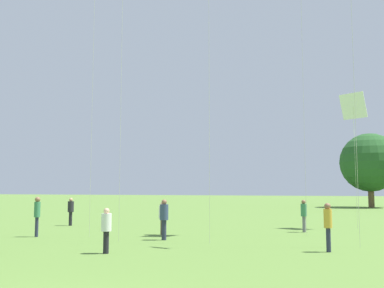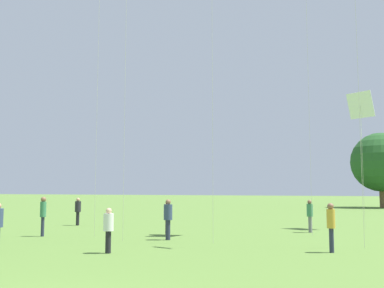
{
  "view_description": "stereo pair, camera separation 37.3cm",
  "coord_description": "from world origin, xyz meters",
  "px_view_note": "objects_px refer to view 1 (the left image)",
  "views": [
    {
      "loc": [
        4.84,
        -6.01,
        2.2
      ],
      "look_at": [
        0.07,
        6.7,
        3.57
      ],
      "focal_mm": 42.0,
      "sensor_mm": 36.0,
      "label": 1
    },
    {
      "loc": [
        5.19,
        -5.87,
        2.2
      ],
      "look_at": [
        0.07,
        6.7,
        3.57
      ],
      "focal_mm": 42.0,
      "sensor_mm": 36.0,
      "label": 2
    }
  ],
  "objects_px": {
    "person_standing_2": "(163,215)",
    "kite_8": "(353,107)",
    "person_standing_5": "(106,227)",
    "distant_tree_0": "(370,162)",
    "person_standing_1": "(328,222)",
    "person_standing_7": "(71,209)",
    "person_standing_3": "(164,216)",
    "person_standing_4": "(304,213)",
    "person_standing_6": "(37,212)"
  },
  "relations": [
    {
      "from": "person_standing_6",
      "to": "person_standing_1",
      "type": "bearing_deg",
      "value": 26.44
    },
    {
      "from": "person_standing_2",
      "to": "person_standing_6",
      "type": "xyz_separation_m",
      "value": [
        -5.11,
        -2.89,
        0.2
      ]
    },
    {
      "from": "person_standing_1",
      "to": "person_standing_5",
      "type": "xyz_separation_m",
      "value": [
        -7.15,
        -3.08,
        -0.13
      ]
    },
    {
      "from": "person_standing_5",
      "to": "person_standing_7",
      "type": "distance_m",
      "value": 12.66
    },
    {
      "from": "person_standing_4",
      "to": "kite_8",
      "type": "relative_size",
      "value": 0.22
    },
    {
      "from": "person_standing_3",
      "to": "person_standing_5",
      "type": "height_order",
      "value": "person_standing_3"
    },
    {
      "from": "person_standing_2",
      "to": "person_standing_5",
      "type": "xyz_separation_m",
      "value": [
        0.8,
        -6.49,
        -0.03
      ]
    },
    {
      "from": "person_standing_3",
      "to": "distant_tree_0",
      "type": "height_order",
      "value": "distant_tree_0"
    },
    {
      "from": "kite_8",
      "to": "distant_tree_0",
      "type": "bearing_deg",
      "value": -19.13
    },
    {
      "from": "person_standing_7",
      "to": "person_standing_5",
      "type": "bearing_deg",
      "value": 79.78
    },
    {
      "from": "person_standing_2",
      "to": "person_standing_7",
      "type": "distance_m",
      "value": 8.11
    },
    {
      "from": "person_standing_2",
      "to": "person_standing_6",
      "type": "relative_size",
      "value": 0.87
    },
    {
      "from": "person_standing_4",
      "to": "person_standing_5",
      "type": "xyz_separation_m",
      "value": [
        -5.48,
        -10.26,
        -0.08
      ]
    },
    {
      "from": "person_standing_1",
      "to": "kite_8",
      "type": "distance_m",
      "value": 11.85
    },
    {
      "from": "person_standing_2",
      "to": "person_standing_4",
      "type": "height_order",
      "value": "person_standing_4"
    },
    {
      "from": "person_standing_7",
      "to": "kite_8",
      "type": "distance_m",
      "value": 17.78
    },
    {
      "from": "person_standing_6",
      "to": "person_standing_7",
      "type": "distance_m",
      "value": 6.42
    },
    {
      "from": "kite_8",
      "to": "person_standing_7",
      "type": "bearing_deg",
      "value": 86.47
    },
    {
      "from": "person_standing_2",
      "to": "person_standing_4",
      "type": "bearing_deg",
      "value": 3.75
    },
    {
      "from": "person_standing_4",
      "to": "person_standing_6",
      "type": "distance_m",
      "value": 13.19
    },
    {
      "from": "person_standing_5",
      "to": "distant_tree_0",
      "type": "xyz_separation_m",
      "value": [
        9.41,
        45.11,
        4.53
      ]
    },
    {
      "from": "person_standing_6",
      "to": "distant_tree_0",
      "type": "distance_m",
      "value": 44.45
    },
    {
      "from": "person_standing_3",
      "to": "person_standing_7",
      "type": "relative_size",
      "value": 1.05
    },
    {
      "from": "person_standing_5",
      "to": "kite_8",
      "type": "height_order",
      "value": "kite_8"
    },
    {
      "from": "person_standing_1",
      "to": "kite_8",
      "type": "height_order",
      "value": "kite_8"
    },
    {
      "from": "person_standing_4",
      "to": "distant_tree_0",
      "type": "bearing_deg",
      "value": 4.76
    },
    {
      "from": "person_standing_3",
      "to": "person_standing_6",
      "type": "distance_m",
      "value": 6.15
    },
    {
      "from": "person_standing_1",
      "to": "person_standing_7",
      "type": "height_order",
      "value": "person_standing_1"
    },
    {
      "from": "person_standing_5",
      "to": "person_standing_6",
      "type": "bearing_deg",
      "value": -143.09
    },
    {
      "from": "person_standing_1",
      "to": "person_standing_5",
      "type": "relative_size",
      "value": 1.1
    },
    {
      "from": "person_standing_2",
      "to": "kite_8",
      "type": "xyz_separation_m",
      "value": [
        8.83,
        6.87,
        5.93
      ]
    },
    {
      "from": "person_standing_2",
      "to": "person_standing_7",
      "type": "height_order",
      "value": "person_standing_7"
    },
    {
      "from": "person_standing_7",
      "to": "kite_8",
      "type": "xyz_separation_m",
      "value": [
        16.34,
        3.8,
        5.89
      ]
    },
    {
      "from": "person_standing_6",
      "to": "person_standing_4",
      "type": "bearing_deg",
      "value": 59.04
    },
    {
      "from": "distant_tree_0",
      "to": "person_standing_5",
      "type": "bearing_deg",
      "value": -101.78
    },
    {
      "from": "person_standing_3",
      "to": "distant_tree_0",
      "type": "bearing_deg",
      "value": 70.75
    },
    {
      "from": "person_standing_1",
      "to": "person_standing_7",
      "type": "distance_m",
      "value": 16.76
    },
    {
      "from": "person_standing_7",
      "to": "distant_tree_0",
      "type": "distance_m",
      "value": 39.98
    },
    {
      "from": "person_standing_7",
      "to": "distant_tree_0",
      "type": "relative_size",
      "value": 0.19
    },
    {
      "from": "person_standing_7",
      "to": "distant_tree_0",
      "type": "height_order",
      "value": "distant_tree_0"
    },
    {
      "from": "person_standing_1",
      "to": "person_standing_2",
      "type": "xyz_separation_m",
      "value": [
        -7.95,
        3.41,
        -0.1
      ]
    },
    {
      "from": "person_standing_1",
      "to": "person_standing_3",
      "type": "height_order",
      "value": "person_standing_3"
    },
    {
      "from": "person_standing_5",
      "to": "person_standing_7",
      "type": "height_order",
      "value": "person_standing_7"
    },
    {
      "from": "person_standing_5",
      "to": "distant_tree_0",
      "type": "height_order",
      "value": "distant_tree_0"
    },
    {
      "from": "person_standing_1",
      "to": "kite_8",
      "type": "relative_size",
      "value": 0.22
    },
    {
      "from": "person_standing_5",
      "to": "person_standing_7",
      "type": "relative_size",
      "value": 0.93
    },
    {
      "from": "person_standing_3",
      "to": "distant_tree_0",
      "type": "relative_size",
      "value": 0.19
    },
    {
      "from": "person_standing_3",
      "to": "kite_8",
      "type": "relative_size",
      "value": 0.23
    },
    {
      "from": "person_standing_1",
      "to": "person_standing_2",
      "type": "relative_size",
      "value": 1.07
    },
    {
      "from": "kite_8",
      "to": "distant_tree_0",
      "type": "relative_size",
      "value": 0.85
    }
  ]
}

